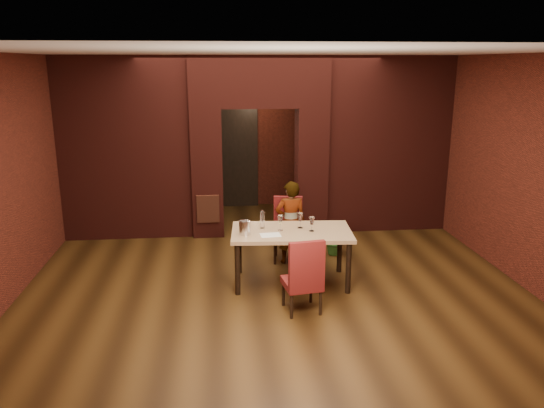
{
  "coord_description": "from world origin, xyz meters",
  "views": [
    {
      "loc": [
        -0.74,
        -7.45,
        3.07
      ],
      "look_at": [
        0.02,
        0.0,
        1.07
      ],
      "focal_mm": 35.0,
      "sensor_mm": 36.0,
      "label": 1
    }
  ],
  "objects_px": {
    "wine_glass_c": "(312,224)",
    "potted_plant": "(335,241)",
    "chair_far": "(288,230)",
    "dining_table": "(291,257)",
    "wine_bucket": "(245,228)",
    "water_bottle": "(262,219)",
    "wine_glass_b": "(300,221)",
    "wine_glass_a": "(280,223)",
    "chair_near": "(302,274)",
    "person_seated": "(291,222)"
  },
  "relations": [
    {
      "from": "wine_glass_c",
      "to": "wine_bucket",
      "type": "height_order",
      "value": "wine_glass_c"
    },
    {
      "from": "potted_plant",
      "to": "dining_table",
      "type": "bearing_deg",
      "value": -129.33
    },
    {
      "from": "chair_near",
      "to": "wine_glass_c",
      "type": "relative_size",
      "value": 4.84
    },
    {
      "from": "water_bottle",
      "to": "potted_plant",
      "type": "relative_size",
      "value": 0.57
    },
    {
      "from": "wine_glass_a",
      "to": "wine_glass_c",
      "type": "xyz_separation_m",
      "value": [
        0.43,
        -0.07,
        -0.01
      ]
    },
    {
      "from": "water_bottle",
      "to": "chair_near",
      "type": "bearing_deg",
      "value": -68.73
    },
    {
      "from": "dining_table",
      "to": "chair_near",
      "type": "distance_m",
      "value": 0.9
    },
    {
      "from": "wine_glass_c",
      "to": "potted_plant",
      "type": "distance_m",
      "value": 1.45
    },
    {
      "from": "wine_bucket",
      "to": "potted_plant",
      "type": "height_order",
      "value": "wine_bucket"
    },
    {
      "from": "dining_table",
      "to": "potted_plant",
      "type": "bearing_deg",
      "value": 54.72
    },
    {
      "from": "chair_near",
      "to": "wine_glass_a",
      "type": "bearing_deg",
      "value": -88.07
    },
    {
      "from": "chair_near",
      "to": "potted_plant",
      "type": "distance_m",
      "value": 2.18
    },
    {
      "from": "person_seated",
      "to": "water_bottle",
      "type": "height_order",
      "value": "person_seated"
    },
    {
      "from": "water_bottle",
      "to": "person_seated",
      "type": "bearing_deg",
      "value": 52.24
    },
    {
      "from": "person_seated",
      "to": "wine_glass_a",
      "type": "distance_m",
      "value": 0.85
    },
    {
      "from": "chair_near",
      "to": "potted_plant",
      "type": "bearing_deg",
      "value": -122.38
    },
    {
      "from": "chair_far",
      "to": "wine_glass_a",
      "type": "distance_m",
      "value": 0.99
    },
    {
      "from": "dining_table",
      "to": "wine_glass_a",
      "type": "relative_size",
      "value": 7.68
    },
    {
      "from": "wine_bucket",
      "to": "wine_glass_b",
      "type": "bearing_deg",
      "value": 15.26
    },
    {
      "from": "chair_far",
      "to": "chair_near",
      "type": "height_order",
      "value": "chair_far"
    },
    {
      "from": "chair_near",
      "to": "wine_glass_c",
      "type": "xyz_separation_m",
      "value": [
        0.27,
        0.84,
        0.39
      ]
    },
    {
      "from": "dining_table",
      "to": "water_bottle",
      "type": "relative_size",
      "value": 6.29
    },
    {
      "from": "person_seated",
      "to": "chair_far",
      "type": "bearing_deg",
      "value": -76.1
    },
    {
      "from": "wine_glass_a",
      "to": "water_bottle",
      "type": "xyz_separation_m",
      "value": [
        -0.24,
        0.14,
        0.02
      ]
    },
    {
      "from": "chair_near",
      "to": "wine_glass_b",
      "type": "relative_size",
      "value": 4.54
    },
    {
      "from": "wine_glass_b",
      "to": "water_bottle",
      "type": "bearing_deg",
      "value": 174.89
    },
    {
      "from": "wine_glass_c",
      "to": "water_bottle",
      "type": "bearing_deg",
      "value": 162.61
    },
    {
      "from": "dining_table",
      "to": "wine_glass_c",
      "type": "relative_size",
      "value": 8.19
    },
    {
      "from": "dining_table",
      "to": "person_seated",
      "type": "bearing_deg",
      "value": 87.16
    },
    {
      "from": "wine_bucket",
      "to": "water_bottle",
      "type": "relative_size",
      "value": 0.73
    },
    {
      "from": "wine_glass_c",
      "to": "potted_plant",
      "type": "xyz_separation_m",
      "value": [
        0.61,
        1.14,
        -0.66
      ]
    },
    {
      "from": "person_seated",
      "to": "water_bottle",
      "type": "xyz_separation_m",
      "value": [
        -0.5,
        -0.64,
        0.26
      ]
    },
    {
      "from": "dining_table",
      "to": "potted_plant",
      "type": "height_order",
      "value": "dining_table"
    },
    {
      "from": "chair_near",
      "to": "wine_glass_a",
      "type": "xyz_separation_m",
      "value": [
        -0.17,
        0.91,
        0.4
      ]
    },
    {
      "from": "wine_glass_b",
      "to": "wine_bucket",
      "type": "bearing_deg",
      "value": -164.74
    },
    {
      "from": "wine_bucket",
      "to": "wine_glass_a",
      "type": "bearing_deg",
      "value": 14.45
    },
    {
      "from": "chair_far",
      "to": "person_seated",
      "type": "relative_size",
      "value": 0.76
    },
    {
      "from": "wine_bucket",
      "to": "potted_plant",
      "type": "bearing_deg",
      "value": 37.59
    },
    {
      "from": "water_bottle",
      "to": "wine_glass_b",
      "type": "bearing_deg",
      "value": -5.11
    },
    {
      "from": "wine_glass_b",
      "to": "wine_glass_a",
      "type": "bearing_deg",
      "value": -163.37
    },
    {
      "from": "wine_glass_c",
      "to": "potted_plant",
      "type": "relative_size",
      "value": 0.44
    },
    {
      "from": "chair_near",
      "to": "wine_glass_b",
      "type": "distance_m",
      "value": 1.09
    },
    {
      "from": "chair_far",
      "to": "potted_plant",
      "type": "relative_size",
      "value": 2.16
    },
    {
      "from": "chair_near",
      "to": "wine_glass_c",
      "type": "bearing_deg",
      "value": -116.08
    },
    {
      "from": "wine_glass_b",
      "to": "wine_glass_c",
      "type": "relative_size",
      "value": 1.06
    },
    {
      "from": "person_seated",
      "to": "wine_glass_c",
      "type": "height_order",
      "value": "person_seated"
    },
    {
      "from": "dining_table",
      "to": "wine_bucket",
      "type": "xyz_separation_m",
      "value": [
        -0.66,
        -0.11,
        0.49
      ]
    },
    {
      "from": "chair_far",
      "to": "wine_glass_b",
      "type": "distance_m",
      "value": 0.88
    },
    {
      "from": "water_bottle",
      "to": "potted_plant",
      "type": "distance_m",
      "value": 1.73
    },
    {
      "from": "dining_table",
      "to": "wine_bucket",
      "type": "height_order",
      "value": "wine_bucket"
    }
  ]
}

